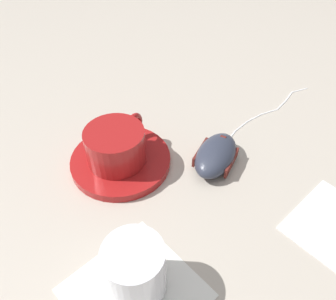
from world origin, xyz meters
The scene contains 7 objects.
ground_plane centered at (0.00, 0.00, 0.00)m, with size 3.00×3.00×0.00m, color #B2A899.
saucer centered at (-0.12, -0.03, 0.01)m, with size 0.16×0.16×0.01m, color maroon.
coffee_cup centered at (-0.12, -0.03, 0.04)m, with size 0.09×0.11×0.06m.
computer_mouse centered at (-0.04, 0.10, 0.02)m, with size 0.10×0.12×0.04m.
mouse_cable centered at (-0.09, 0.27, 0.00)m, with size 0.05×0.25×0.00m.
napkin_under_glass centered at (0.08, -0.11, 0.00)m, with size 0.14×0.14×0.00m, color silver.
drinking_glass centered at (0.07, -0.10, 0.04)m, with size 0.07×0.07×0.08m, color silver.
Camera 1 is at (0.23, -0.16, 0.38)m, focal length 35.00 mm.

